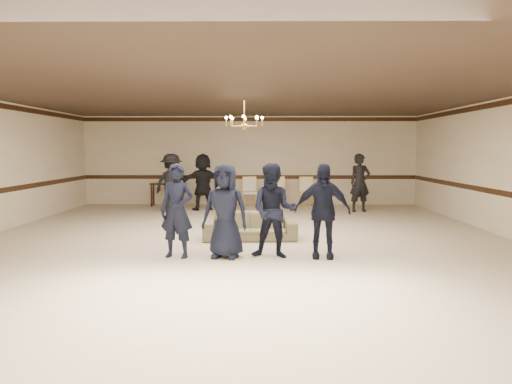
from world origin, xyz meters
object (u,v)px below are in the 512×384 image
Objects in this scene: boy_b at (225,211)px; boy_c at (274,211)px; boy_a at (177,211)px; boy_d at (322,211)px; chandelier at (244,112)px; banquet_chair_left at (249,192)px; console_table at (165,195)px; settee at (250,226)px; banquet_chair_right at (307,192)px; adult_left at (172,183)px; adult_mid at (203,182)px; adult_right at (360,183)px; banquet_chair_mid at (278,192)px.

boy_c is at bearing 12.54° from boy_b.
boy_d is at bearing 12.81° from boy_a.
chandelier reaches higher than banquet_chair_left.
chandelier is 0.97× the size of console_table.
boy_a reaches higher than settee.
boy_c is at bearing -104.20° from banquet_chair_right.
chandelier is at bearing 147.97° from adult_left.
adult_left is at bearing -164.72° from banquet_chair_right.
boy_d is 2.32m from settee.
adult_left is 1.00× the size of adult_mid.
boy_c is at bearing -75.59° from chandelier.
banquet_chair_right is at bearing 91.00° from boy_c.
boy_d is at bearing -54.74° from settee.
console_table is (-3.63, 7.90, -0.47)m from boy_c.
boy_c is 7.73m from banquet_chair_left.
boy_c is (1.80, 0.00, 0.00)m from boy_a.
boy_c is at bearing -77.51° from settee.
adult_right reaches higher than boy_c.
adult_mid is 1.90m from console_table.
banquet_chair_mid reaches higher than console_table.
adult_mid reaches higher than boy_c.
console_table is at bearing 173.57° from banquet_chair_right.
chandelier is 3.16m from boy_b.
chandelier is 5.71m from adult_right.
banquet_chair_left and banquet_chair_right have the same top height.
chandelier is at bearing -99.94° from banquet_chair_mid.
adult_mid is at bearing -156.45° from banquet_chair_left.
banquet_chair_right reaches higher than console_table.
adult_mid is (-1.52, 4.40, -1.94)m from chandelier.
boy_d is at bearing -97.60° from banquet_chair_right.
adult_mid is at bearing 109.10° from chandelier.
settee is at bearing -59.61° from console_table.
adult_left is 1.82× the size of banquet_chair_right.
adult_right is at bearing -152.39° from adult_left.
banquet_chair_left is 1.00× the size of banquet_chair_mid.
boy_b and boy_c have the same top height.
banquet_chair_mid is at bearing 98.34° from boy_c.
adult_right reaches higher than banquet_chair_mid.
banquet_chair_left is (1.17, 7.70, -0.37)m from boy_a.
boy_c is at bearing -91.21° from banquet_chair_left.
settee is (1.32, 1.76, -0.58)m from boy_a.
banquet_chair_left is (-1.53, 7.70, -0.37)m from boy_d.
chandelier is 0.92× the size of banquet_chair_right.
boy_a reaches higher than banquet_chair_right.
banquet_chair_right is at bearing 0.92° from console_table.
adult_right is 6.76m from console_table.
adult_left is 1.92× the size of console_table.
adult_mid is at bearing -160.44° from banquet_chair_mid.
boy_b is at bearing -168.94° from boy_c.
adult_left reaches higher than settee.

